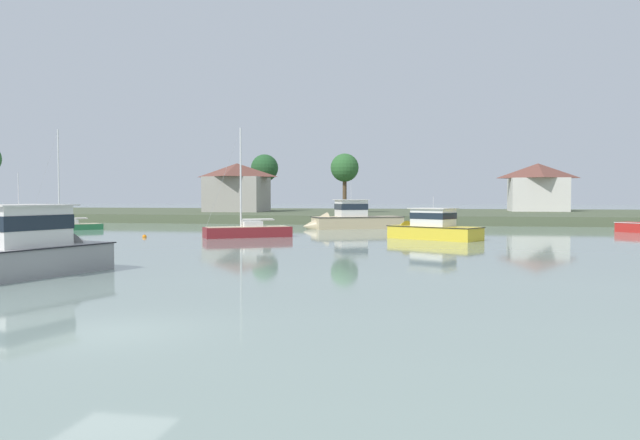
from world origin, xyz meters
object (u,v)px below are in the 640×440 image
at_px(sailboat_maroon, 248,235).
at_px(mooring_buoy_orange, 144,237).
at_px(cruiser_sand, 347,222).
at_px(cruiser_yellow, 426,231).
at_px(sailboat_green, 65,228).
at_px(cruiser_grey, 25,259).

distance_m(sailboat_maroon, mooring_buoy_orange, 8.45).
distance_m(cruiser_sand, cruiser_yellow, 16.68).
bearing_deg(mooring_buoy_orange, sailboat_maroon, 12.23).
xyz_separation_m(cruiser_sand, mooring_buoy_orange, (-14.35, -16.93, -0.58)).
bearing_deg(sailboat_maroon, sailboat_green, 161.85).
bearing_deg(mooring_buoy_orange, cruiser_sand, 49.73).
height_order(sailboat_green, sailboat_maroon, sailboat_green).
relative_size(sailboat_green, mooring_buoy_orange, 26.10).
relative_size(sailboat_green, cruiser_sand, 0.95).
relative_size(sailboat_maroon, cruiser_yellow, 1.14).
relative_size(cruiser_yellow, mooring_buoy_orange, 21.12).
height_order(sailboat_green, cruiser_sand, sailboat_green).
height_order(sailboat_maroon, cruiser_yellow, sailboat_maroon).
bearing_deg(cruiser_grey, mooring_buoy_orange, 104.79).
distance_m(cruiser_grey, cruiser_yellow, 30.72).
relative_size(sailboat_maroon, mooring_buoy_orange, 24.06).
height_order(cruiser_sand, cruiser_yellow, cruiser_sand).
relative_size(sailboat_maroon, cruiser_grey, 0.86).
bearing_deg(cruiser_sand, cruiser_yellow, -59.93).
relative_size(sailboat_green, cruiser_grey, 0.93).
relative_size(cruiser_sand, cruiser_yellow, 1.30).
bearing_deg(cruiser_sand, sailboat_green, -163.09).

